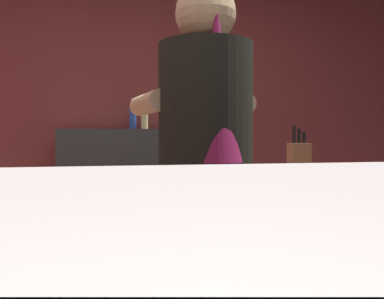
# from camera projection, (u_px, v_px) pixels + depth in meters

# --- Properties ---
(wall_back) EXTENTS (5.20, 0.10, 2.70)m
(wall_back) POSITION_uv_depth(u_px,v_px,m) (132.00, 109.00, 3.49)
(wall_back) COLOR brown
(wall_back) RESTS_ON ground
(prep_counter) EXTENTS (2.10, 0.60, 0.89)m
(prep_counter) POSITION_uv_depth(u_px,v_px,m) (227.00, 276.00, 2.00)
(prep_counter) COLOR brown
(prep_counter) RESTS_ON ground
(back_shelf) EXTENTS (0.92, 0.36, 1.18)m
(back_shelf) POSITION_uv_depth(u_px,v_px,m) (120.00, 204.00, 3.22)
(back_shelf) COLOR #3B3F3C
(back_shelf) RESTS_ON ground
(bartender) EXTENTS (0.46, 0.54, 1.67)m
(bartender) POSITION_uv_depth(u_px,v_px,m) (206.00, 178.00, 1.49)
(bartender) COLOR #292636
(bartender) RESTS_ON ground
(knife_block) EXTENTS (0.10, 0.08, 0.29)m
(knife_block) POSITION_uv_depth(u_px,v_px,m) (299.00, 161.00, 2.12)
(knife_block) COLOR #8F5D42
(knife_block) RESTS_ON prep_counter
(mixing_bowl) EXTENTS (0.18, 0.18, 0.05)m
(mixing_bowl) POSITION_uv_depth(u_px,v_px,m) (104.00, 180.00, 1.97)
(mixing_bowl) COLOR #D65037
(mixing_bowl) RESTS_ON prep_counter
(chefs_knife) EXTENTS (0.24, 0.10, 0.01)m
(chefs_knife) POSITION_uv_depth(u_px,v_px,m) (243.00, 185.00, 1.95)
(chefs_knife) COLOR silver
(chefs_knife) RESTS_ON prep_counter
(bottle_vinegar) EXTENTS (0.06, 0.06, 0.25)m
(bottle_vinegar) POSITION_uv_depth(u_px,v_px,m) (133.00, 117.00, 3.28)
(bottle_vinegar) COLOR #2A4FA2
(bottle_vinegar) RESTS_ON back_shelf
(bottle_hot_sauce) EXTENTS (0.06, 0.06, 0.26)m
(bottle_hot_sauce) POSITION_uv_depth(u_px,v_px,m) (145.00, 116.00, 3.26)
(bottle_hot_sauce) COLOR #DBC480
(bottle_hot_sauce) RESTS_ON back_shelf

